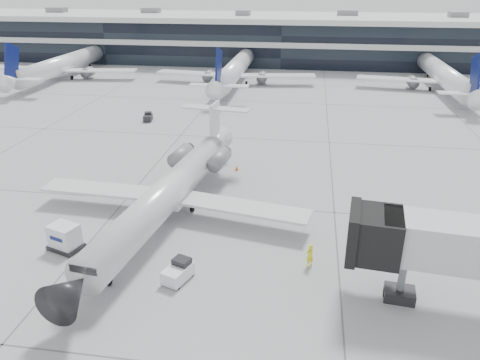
% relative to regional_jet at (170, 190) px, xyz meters
% --- Properties ---
extents(ground, '(220.00, 220.00, 0.00)m').
position_rel_regional_jet_xyz_m(ground, '(4.68, 2.74, -2.49)').
color(ground, '#9B9A9D').
rests_on(ground, ground).
extents(terminal, '(170.00, 22.00, 10.00)m').
position_rel_regional_jet_xyz_m(terminal, '(4.68, 84.74, 2.51)').
color(terminal, black).
rests_on(terminal, ground).
extents(bg_jet_left, '(32.00, 40.00, 9.60)m').
position_rel_regional_jet_xyz_m(bg_jet_left, '(-40.32, 57.74, -2.49)').
color(bg_jet_left, white).
rests_on(bg_jet_left, ground).
extents(bg_jet_center, '(32.00, 40.00, 9.60)m').
position_rel_regional_jet_xyz_m(bg_jet_center, '(-3.32, 57.74, -2.49)').
color(bg_jet_center, white).
rests_on(bg_jet_center, ground).
extents(bg_jet_right, '(32.00, 40.00, 9.60)m').
position_rel_regional_jet_xyz_m(bg_jet_right, '(36.68, 57.74, -2.49)').
color(bg_jet_right, white).
rests_on(bg_jet_right, ground).
extents(regional_jet, '(25.28, 31.56, 7.29)m').
position_rel_regional_jet_xyz_m(regional_jet, '(0.00, 0.00, 0.00)').
color(regional_jet, silver).
rests_on(regional_jet, ground).
extents(ramp_worker, '(0.80, 0.79, 1.87)m').
position_rel_regional_jet_xyz_m(ramp_worker, '(12.50, -6.26, -1.56)').
color(ramp_worker, '#F3F71A').
rests_on(ramp_worker, ground).
extents(baggage_tug, '(2.11, 2.68, 1.49)m').
position_rel_regional_jet_xyz_m(baggage_tug, '(3.29, -9.41, -1.82)').
color(baggage_tug, white).
rests_on(baggage_tug, ground).
extents(cargo_uld, '(2.99, 2.58, 2.06)m').
position_rel_regional_jet_xyz_m(cargo_uld, '(-6.69, -6.75, -1.45)').
color(cargo_uld, black).
rests_on(cargo_uld, ground).
extents(traffic_cone, '(0.41, 0.41, 0.58)m').
position_rel_regional_jet_xyz_m(traffic_cone, '(4.20, 11.52, -2.21)').
color(traffic_cone, orange).
rests_on(traffic_cone, ground).
extents(far_tug, '(1.47, 2.13, 1.25)m').
position_rel_regional_jet_xyz_m(far_tug, '(-12.00, 28.82, -1.93)').
color(far_tug, black).
rests_on(far_tug, ground).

